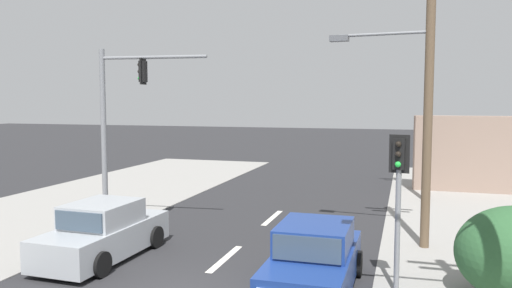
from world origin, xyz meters
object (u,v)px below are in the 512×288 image
(sedan_receding_far, at_px, (104,233))
(sedan_oncoming_near, at_px, (314,261))
(utility_pole_midground_right, at_px, (423,87))
(pedestal_signal_right_kerb, at_px, (398,187))
(utility_pole_background_right, at_px, (429,80))
(traffic_signal_mast, at_px, (118,115))

(sedan_receding_far, relative_size, sedan_oncoming_near, 1.01)
(utility_pole_midground_right, distance_m, pedestal_signal_right_kerb, 4.54)
(utility_pole_background_right, bearing_deg, utility_pole_midground_right, -93.34)
(utility_pole_background_right, bearing_deg, sedan_oncoming_near, -103.44)
(utility_pole_midground_right, xyz_separation_m, pedestal_signal_right_kerb, (-0.57, -3.88, -2.27))
(pedestal_signal_right_kerb, bearing_deg, utility_pole_midground_right, 81.64)
(pedestal_signal_right_kerb, height_order, sedan_receding_far, pedestal_signal_right_kerb)
(sedan_receding_far, bearing_deg, traffic_signal_mast, 113.85)
(utility_pole_midground_right, distance_m, sedan_oncoming_near, 6.32)
(utility_pole_midground_right, height_order, utility_pole_background_right, utility_pole_background_right)
(traffic_signal_mast, distance_m, sedan_oncoming_near, 8.66)
(pedestal_signal_right_kerb, bearing_deg, utility_pole_background_right, 84.91)
(utility_pole_midground_right, relative_size, traffic_signal_mast, 1.45)
(traffic_signal_mast, height_order, pedestal_signal_right_kerb, traffic_signal_mast)
(traffic_signal_mast, height_order, sedan_oncoming_near, traffic_signal_mast)
(traffic_signal_mast, xyz_separation_m, pedestal_signal_right_kerb, (8.99, -3.21, -1.42))
(traffic_signal_mast, bearing_deg, sedan_receding_far, -66.15)
(utility_pole_background_right, distance_m, sedan_receding_far, 14.63)
(traffic_signal_mast, relative_size, sedan_oncoming_near, 1.41)
(utility_pole_midground_right, relative_size, pedestal_signal_right_kerb, 2.44)
(utility_pole_background_right, xyz_separation_m, pedestal_signal_right_kerb, (-1.00, -11.18, -2.78))
(traffic_signal_mast, bearing_deg, utility_pole_background_right, 38.58)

